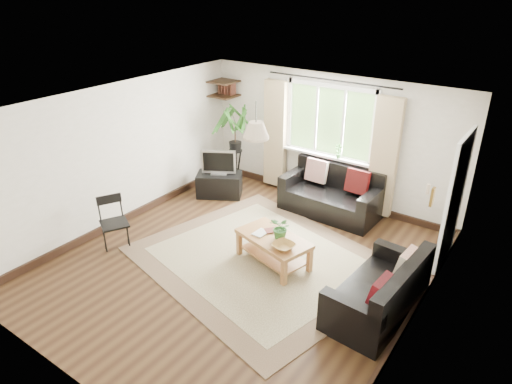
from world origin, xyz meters
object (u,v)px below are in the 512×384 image
Objects in this scene: coffee_table at (273,250)px; folding_chair at (115,225)px; palm_stand at (235,147)px; sofa_right at (378,287)px; sofa_back at (331,193)px; tv_stand at (219,185)px.

folding_chair reaches higher than coffee_table.
palm_stand is at bearing 26.38° from folding_chair.
folding_chair is at bearing -154.80° from coffee_table.
sofa_right is 0.96× the size of palm_stand.
sofa_back reaches higher than tv_stand.
tv_stand reaches higher than coffee_table.
coffee_table is 2.99m from palm_stand.
palm_stand is at bearing -178.49° from sofa_back.
tv_stand is 0.52× the size of palm_stand.
tv_stand is at bearing -107.34° from sofa_right.
folding_chair reaches higher than sofa_right.
coffee_table is 1.31× the size of tv_stand.
sofa_back is at bearing -136.46° from sofa_right.
sofa_back is 2.05× the size of folding_chair.
palm_stand is (-0.04, 0.59, 0.59)m from tv_stand.
sofa_right is (1.71, -2.10, -0.04)m from sofa_back.
palm_stand reaches higher than coffee_table.
palm_stand is (-2.15, 0.01, 0.41)m from sofa_back.
palm_stand is (-2.19, 1.95, 0.59)m from coffee_table.
tv_stand is 0.84m from palm_stand.
tv_stand is at bearing 25.02° from folding_chair.
sofa_right is 4.42m from palm_stand.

